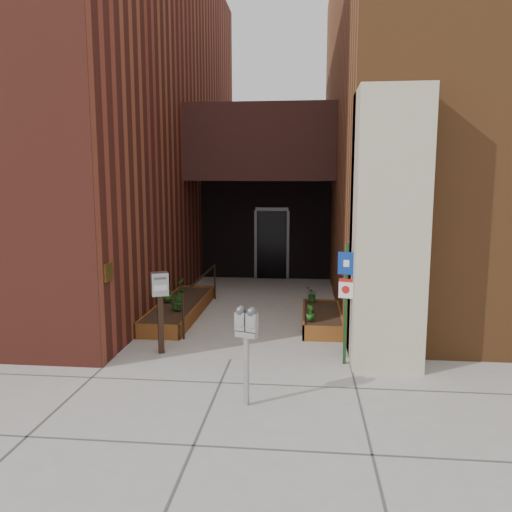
# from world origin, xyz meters

# --- Properties ---
(ground) EXTENTS (80.00, 80.00, 0.00)m
(ground) POSITION_xyz_m (0.00, 0.00, 0.00)
(ground) COLOR #9E9991
(ground) RESTS_ON ground
(architecture) EXTENTS (20.00, 14.60, 10.00)m
(architecture) POSITION_xyz_m (-0.18, 6.89, 4.98)
(architecture) COLOR maroon
(architecture) RESTS_ON ground
(planter_left) EXTENTS (0.90, 3.60, 0.30)m
(planter_left) POSITION_xyz_m (-1.55, 2.70, 0.13)
(planter_left) COLOR brown
(planter_left) RESTS_ON ground
(planter_right) EXTENTS (0.80, 2.20, 0.30)m
(planter_right) POSITION_xyz_m (1.60, 2.20, 0.13)
(planter_right) COLOR brown
(planter_right) RESTS_ON ground
(handrail) EXTENTS (0.04, 3.34, 0.90)m
(handrail) POSITION_xyz_m (-1.05, 2.65, 0.75)
(handrail) COLOR black
(handrail) RESTS_ON ground
(parking_meter) EXTENTS (0.32, 0.20, 1.37)m
(parking_meter) POSITION_xyz_m (0.48, -1.70, 1.06)
(parking_meter) COLOR #9D9D9F
(parking_meter) RESTS_ON ground
(sign_post) EXTENTS (0.27, 0.10, 2.00)m
(sign_post) POSITION_xyz_m (1.90, -0.02, 1.23)
(sign_post) COLOR #143817
(sign_post) RESTS_ON ground
(payment_dropbox) EXTENTS (0.35, 0.31, 1.43)m
(payment_dropbox) POSITION_xyz_m (-1.25, 0.21, 1.03)
(payment_dropbox) COLOR black
(payment_dropbox) RESTS_ON ground
(shrub_left_a) EXTENTS (0.41, 0.41, 0.35)m
(shrub_left_a) POSITION_xyz_m (-1.46, 2.08, 0.47)
(shrub_left_a) COLOR #205317
(shrub_left_a) RESTS_ON planter_left
(shrub_left_b) EXTENTS (0.24, 0.24, 0.34)m
(shrub_left_b) POSITION_xyz_m (-1.41, 2.05, 0.47)
(shrub_left_b) COLOR #235E1A
(shrub_left_b) RESTS_ON planter_left
(shrub_left_c) EXTENTS (0.32, 0.32, 0.40)m
(shrub_left_c) POSITION_xyz_m (-1.85, 2.76, 0.50)
(shrub_left_c) COLOR #28631C
(shrub_left_c) RESTS_ON planter_left
(shrub_left_d) EXTENTS (0.26, 0.26, 0.37)m
(shrub_left_d) POSITION_xyz_m (-1.74, 3.57, 0.48)
(shrub_left_d) COLOR #1B5919
(shrub_left_d) RESTS_ON planter_left
(shrub_right_a) EXTENTS (0.23, 0.23, 0.30)m
(shrub_right_a) POSITION_xyz_m (1.35, 1.51, 0.45)
(shrub_right_a) COLOR #1F611B
(shrub_right_a) RESTS_ON planter_right
(shrub_right_b) EXTENTS (0.23, 0.23, 0.32)m
(shrub_right_b) POSITION_xyz_m (1.39, 2.06, 0.46)
(shrub_right_b) COLOR #235618
(shrub_right_b) RESTS_ON planter_right
(shrub_right_c) EXTENTS (0.35, 0.35, 0.31)m
(shrub_right_c) POSITION_xyz_m (1.40, 3.10, 0.46)
(shrub_right_c) COLOR #1A5D1D
(shrub_right_c) RESTS_ON planter_right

